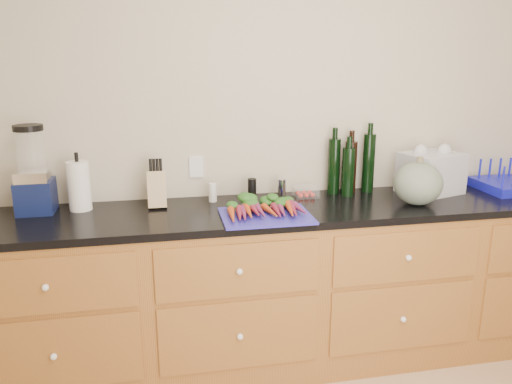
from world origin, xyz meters
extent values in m
cube|color=beige|center=(0.00, 1.62, 1.30)|extent=(4.10, 0.05, 2.60)
cube|color=brown|center=(0.00, 1.30, 0.45)|extent=(3.60, 0.60, 0.90)
cube|color=brown|center=(-1.35, 0.99, 0.72)|extent=(0.82, 0.01, 0.28)
sphere|color=white|center=(-1.35, 0.98, 0.72)|extent=(0.03, 0.03, 0.03)
cube|color=brown|center=(-1.35, 0.99, 0.36)|extent=(0.82, 0.01, 0.38)
sphere|color=white|center=(-1.35, 0.98, 0.36)|extent=(0.03, 0.03, 0.03)
cube|color=brown|center=(-0.45, 0.99, 0.72)|extent=(0.82, 0.01, 0.28)
sphere|color=white|center=(-0.45, 0.98, 0.72)|extent=(0.03, 0.03, 0.03)
cube|color=brown|center=(-0.45, 0.99, 0.36)|extent=(0.82, 0.01, 0.38)
sphere|color=white|center=(-0.45, 0.98, 0.36)|extent=(0.03, 0.03, 0.03)
cube|color=brown|center=(0.45, 0.99, 0.72)|extent=(0.82, 0.01, 0.28)
sphere|color=white|center=(0.45, 0.98, 0.72)|extent=(0.03, 0.03, 0.03)
cube|color=brown|center=(0.45, 0.99, 0.36)|extent=(0.82, 0.01, 0.38)
sphere|color=white|center=(0.45, 0.98, 0.36)|extent=(0.03, 0.03, 0.03)
cube|color=black|center=(0.00, 1.30, 0.92)|extent=(3.64, 0.62, 0.04)
cube|color=#2C27AA|center=(-0.28, 1.14, 0.95)|extent=(0.46, 0.35, 0.01)
cone|color=#C24316|center=(-0.46, 1.12, 0.97)|extent=(0.04, 0.19, 0.04)
cone|color=maroon|center=(-0.43, 1.12, 0.97)|extent=(0.04, 0.19, 0.04)
cone|color=#762451|center=(-0.40, 1.12, 0.97)|extent=(0.04, 0.19, 0.04)
cone|color=#C24316|center=(-0.37, 1.12, 0.97)|extent=(0.04, 0.19, 0.04)
cone|color=maroon|center=(-0.34, 1.12, 0.97)|extent=(0.04, 0.19, 0.04)
cone|color=#762451|center=(-0.31, 1.12, 0.97)|extent=(0.04, 0.19, 0.04)
ellipsoid|color=#1D4115|center=(-0.39, 1.26, 0.98)|extent=(0.19, 0.11, 0.06)
cone|color=#C24316|center=(-0.25, 1.12, 0.97)|extent=(0.04, 0.19, 0.04)
cone|color=maroon|center=(-0.22, 1.12, 0.97)|extent=(0.04, 0.19, 0.04)
cone|color=#762451|center=(-0.19, 1.12, 0.97)|extent=(0.04, 0.19, 0.04)
cone|color=#C24316|center=(-0.16, 1.12, 0.97)|extent=(0.04, 0.19, 0.04)
cone|color=maroon|center=(-0.13, 1.12, 0.97)|extent=(0.04, 0.19, 0.04)
cone|color=#762451|center=(-0.10, 1.12, 0.97)|extent=(0.04, 0.19, 0.04)
ellipsoid|color=#1D4115|center=(-0.18, 1.26, 0.98)|extent=(0.19, 0.11, 0.06)
ellipsoid|color=#576857|center=(0.59, 1.20, 1.06)|extent=(0.27, 0.27, 0.24)
cube|color=#0E1845|center=(-1.46, 1.46, 1.03)|extent=(0.18, 0.18, 0.17)
cube|color=silver|center=(-1.46, 1.43, 1.14)|extent=(0.16, 0.11, 0.05)
cylinder|color=white|center=(-1.46, 1.46, 1.25)|extent=(0.14, 0.14, 0.24)
cylinder|color=black|center=(-1.46, 1.46, 1.39)|extent=(0.15, 0.15, 0.03)
cylinder|color=white|center=(-1.24, 1.46, 1.07)|extent=(0.12, 0.12, 0.26)
cube|color=tan|center=(-0.83, 1.44, 1.04)|extent=(0.10, 0.10, 0.20)
cylinder|color=silver|center=(-0.52, 1.48, 0.99)|extent=(0.05, 0.05, 0.11)
cylinder|color=black|center=(-0.29, 1.48, 1.00)|extent=(0.05, 0.05, 0.12)
cylinder|color=silver|center=(-0.11, 1.48, 1.00)|extent=(0.05, 0.05, 0.11)
cube|color=white|center=(0.03, 1.47, 0.97)|extent=(0.14, 0.11, 0.06)
cylinder|color=black|center=(0.21, 1.52, 1.11)|extent=(0.07, 0.07, 0.33)
cylinder|color=black|center=(0.33, 1.53, 1.09)|extent=(0.07, 0.07, 0.31)
cylinder|color=black|center=(0.44, 1.52, 1.12)|extent=(0.07, 0.07, 0.35)
cylinder|color=black|center=(0.28, 1.45, 1.08)|extent=(0.07, 0.07, 0.29)
camera|label=1|loc=(-0.81, -1.25, 1.74)|focal=35.00mm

